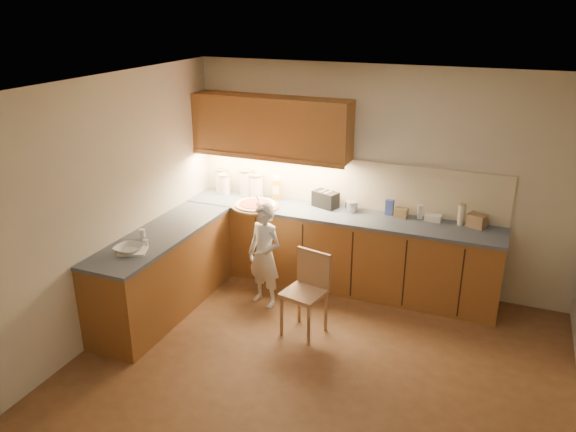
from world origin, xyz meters
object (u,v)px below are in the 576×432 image
(child, at_px, (265,255))
(wooden_chair, at_px, (308,287))
(pizza_on_board, at_px, (256,205))
(toaster, at_px, (325,199))
(oil_jug, at_px, (277,189))

(child, xyz_separation_m, wooden_chair, (0.64, -0.34, -0.09))
(pizza_on_board, relative_size, wooden_chair, 0.64)
(toaster, bearing_deg, wooden_chair, -59.55)
(child, bearing_deg, oil_jug, 122.25)
(pizza_on_board, height_order, toaster, pizza_on_board)
(child, height_order, wooden_chair, child)
(pizza_on_board, xyz_separation_m, oil_jug, (0.12, 0.37, 0.11))
(pizza_on_board, xyz_separation_m, wooden_chair, (1.01, -0.91, -0.44))
(pizza_on_board, distance_m, toaster, 0.84)
(wooden_chair, relative_size, oil_jug, 2.87)
(pizza_on_board, relative_size, child, 0.47)
(pizza_on_board, bearing_deg, child, -56.81)
(child, relative_size, wooden_chair, 1.38)
(wooden_chair, bearing_deg, toaster, 113.35)
(child, distance_m, oil_jug, 1.07)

